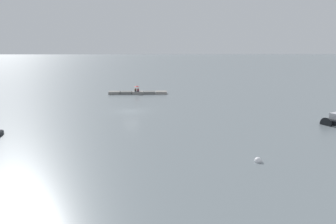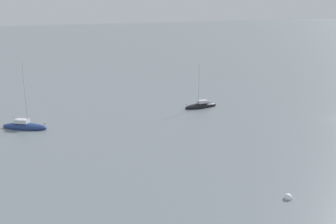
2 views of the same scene
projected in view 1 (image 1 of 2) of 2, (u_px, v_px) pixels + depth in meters
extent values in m
plane|color=slate|center=(131.00, 111.00, 53.01)|extent=(500.00, 500.00, 0.00)
cube|color=gray|center=(161.00, 92.00, 70.96)|extent=(2.40, 1.87, 0.57)
cube|color=slate|center=(150.00, 93.00, 70.89)|extent=(2.40, 1.87, 0.57)
cube|color=gray|center=(138.00, 93.00, 70.82)|extent=(2.40, 1.87, 0.57)
cube|color=slate|center=(126.00, 93.00, 70.75)|extent=(2.40, 1.87, 0.57)
cube|color=gray|center=(115.00, 93.00, 70.68)|extent=(2.40, 1.87, 0.57)
cube|color=#1E2333|center=(138.00, 91.00, 70.37)|extent=(0.37, 0.43, 0.16)
cube|color=maroon|center=(138.00, 90.00, 70.61)|extent=(0.40, 0.23, 0.52)
sphere|color=tan|center=(138.00, 89.00, 70.53)|extent=(0.22, 0.22, 0.22)
cube|color=#1E2333|center=(135.00, 91.00, 70.39)|extent=(0.37, 0.43, 0.16)
cube|color=brown|center=(136.00, 90.00, 70.63)|extent=(0.40, 0.23, 0.52)
sphere|color=tan|center=(135.00, 89.00, 70.55)|extent=(0.22, 0.22, 0.22)
cylinder|color=black|center=(137.00, 89.00, 70.66)|extent=(0.02, 0.02, 1.05)
cone|color=#B21E1E|center=(137.00, 86.00, 70.54)|extent=(1.12, 1.12, 0.20)
sphere|color=black|center=(137.00, 86.00, 70.51)|extent=(0.05, 0.05, 0.05)
cone|color=black|center=(329.00, 123.00, 44.48)|extent=(2.34, 2.34, 1.73)
cube|color=#283847|center=(336.00, 116.00, 44.93)|extent=(0.71, 1.18, 0.57)
sphere|color=white|center=(258.00, 161.00, 30.71)|extent=(0.67, 0.67, 0.67)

